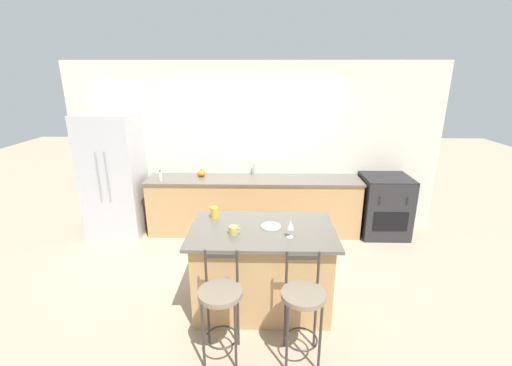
# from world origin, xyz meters

# --- Properties ---
(ground_plane) EXTENTS (18.00, 18.00, 0.00)m
(ground_plane) POSITION_xyz_m (0.00, 0.00, 0.00)
(ground_plane) COLOR tan
(wall_back) EXTENTS (6.00, 0.07, 2.70)m
(wall_back) POSITION_xyz_m (0.00, 0.69, 1.35)
(wall_back) COLOR beige
(wall_back) RESTS_ON ground_plane
(back_counter) EXTENTS (3.39, 0.67, 0.91)m
(back_counter) POSITION_xyz_m (0.00, 0.37, 0.46)
(back_counter) COLOR tan
(back_counter) RESTS_ON ground_plane
(sink_faucet) EXTENTS (0.02, 0.13, 0.22)m
(sink_faucet) POSITION_xyz_m (0.00, 0.57, 1.05)
(sink_faucet) COLOR #ADAFB5
(sink_faucet) RESTS_ON back_counter
(kitchen_island) EXTENTS (1.53, 0.95, 0.94)m
(kitchen_island) POSITION_xyz_m (0.14, -1.55, 0.48)
(kitchen_island) COLOR tan
(kitchen_island) RESTS_ON ground_plane
(refrigerator) EXTENTS (0.84, 0.76, 1.94)m
(refrigerator) POSITION_xyz_m (-2.20, 0.30, 0.97)
(refrigerator) COLOR #BCBCC1
(refrigerator) RESTS_ON ground_plane
(oven_range) EXTENTS (0.72, 0.72, 0.97)m
(oven_range) POSITION_xyz_m (2.09, 0.32, 0.48)
(oven_range) COLOR #28282B
(oven_range) RESTS_ON ground_plane
(bar_stool_near) EXTENTS (0.39, 0.39, 1.03)m
(bar_stool_near) POSITION_xyz_m (-0.22, -2.30, 0.57)
(bar_stool_near) COLOR #332D28
(bar_stool_near) RESTS_ON ground_plane
(bar_stool_far) EXTENTS (0.39, 0.39, 1.03)m
(bar_stool_far) POSITION_xyz_m (0.51, -2.30, 0.57)
(bar_stool_far) COLOR #332D28
(bar_stool_far) RESTS_ON ground_plane
(dinner_plate) EXTENTS (0.22, 0.22, 0.02)m
(dinner_plate) POSITION_xyz_m (0.24, -1.50, 0.95)
(dinner_plate) COLOR beige
(dinner_plate) RESTS_ON kitchen_island
(wine_glass) EXTENTS (0.07, 0.07, 0.19)m
(wine_glass) POSITION_xyz_m (0.43, -1.73, 1.07)
(wine_glass) COLOR white
(wine_glass) RESTS_ON kitchen_island
(coffee_mug) EXTENTS (0.12, 0.09, 0.09)m
(coffee_mug) POSITION_xyz_m (-0.15, -1.68, 0.99)
(coffee_mug) COLOR #C1B251
(coffee_mug) RESTS_ON kitchen_island
(tumbler_cup) EXTENTS (0.09, 0.09, 0.13)m
(tumbler_cup) POSITION_xyz_m (-0.40, -1.27, 1.01)
(tumbler_cup) COLOR gold
(tumbler_cup) RESTS_ON kitchen_island
(pumpkin_decoration) EXTENTS (0.13, 0.13, 0.12)m
(pumpkin_decoration) POSITION_xyz_m (-0.85, 0.45, 0.96)
(pumpkin_decoration) COLOR orange
(pumpkin_decoration) RESTS_ON back_counter
(soap_bottle) EXTENTS (0.05, 0.05, 0.18)m
(soap_bottle) POSITION_xyz_m (-1.44, 0.20, 0.99)
(soap_bottle) COLOR silver
(soap_bottle) RESTS_ON back_counter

